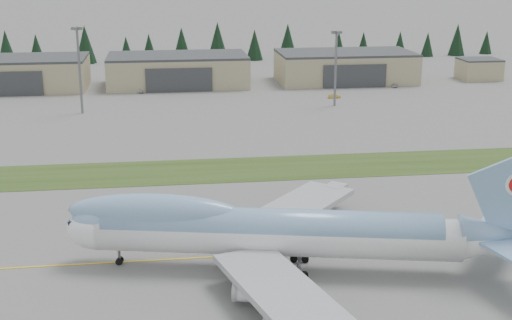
{
  "coord_description": "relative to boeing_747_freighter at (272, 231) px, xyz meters",
  "views": [
    {
      "loc": [
        -21.15,
        -99.0,
        43.63
      ],
      "look_at": [
        -4.46,
        24.17,
        8.0
      ],
      "focal_mm": 50.0,
      "sensor_mm": 36.0,
      "label": 1
    }
  ],
  "objects": [
    {
      "name": "ground",
      "position": [
        6.15,
        5.44,
        -5.95
      ],
      "size": [
        7000.0,
        7000.0,
        0.0
      ],
      "primitive_type": "plane",
      "color": "slate",
      "rests_on": "ground"
    },
    {
      "name": "grass_strip_far",
      "position": [
        6.15,
        50.44,
        -5.95
      ],
      "size": [
        400.0,
        18.0,
        0.08
      ],
      "primitive_type": "cube",
      "color": "#2F4217",
      "rests_on": "ground"
    },
    {
      "name": "taxiway_line_main",
      "position": [
        6.15,
        5.44,
        -5.95
      ],
      "size": [
        400.0,
        0.4,
        0.02
      ],
      "primitive_type": "cube",
      "color": "yellow",
      "rests_on": "ground"
    },
    {
      "name": "boeing_747_freighter",
      "position": [
        0.0,
        0.0,
        0.0
      ],
      "size": [
        68.79,
        57.8,
        18.05
      ],
      "rotation": [
        0.0,
        0.0,
        -0.22
      ],
      "color": "white",
      "rests_on": "ground"
    },
    {
      "name": "hangar_left",
      "position": [
        -63.85,
        155.34,
        -0.56
      ],
      "size": [
        48.0,
        26.6,
        10.8
      ],
      "color": "tan",
      "rests_on": "ground"
    },
    {
      "name": "hangar_center",
      "position": [
        -8.85,
        155.34,
        -0.56
      ],
      "size": [
        48.0,
        26.6,
        10.8
      ],
      "color": "tan",
      "rests_on": "ground"
    },
    {
      "name": "hangar_right",
      "position": [
        51.15,
        155.34,
        -0.56
      ],
      "size": [
        48.0,
        26.6,
        10.8
      ],
      "color": "tan",
      "rests_on": "ground"
    },
    {
      "name": "control_shed",
      "position": [
        101.15,
        153.44,
        -2.15
      ],
      "size": [
        14.0,
        12.0,
        7.6
      ],
      "color": "tan",
      "rests_on": "ground"
    },
    {
      "name": "floodlight_masts",
      "position": [
        -44.7,
        114.51,
        9.92
      ],
      "size": [
        134.39,
        6.99,
        24.61
      ],
      "color": "slate",
      "rests_on": "ground"
    },
    {
      "name": "service_vehicle_a",
      "position": [
        -21.6,
        142.42,
        -5.95
      ],
      "size": [
        1.53,
        3.77,
        1.28
      ],
      "primitive_type": "imported",
      "rotation": [
        0.0,
        0.0,
        0.0
      ],
      "color": "silver",
      "rests_on": "ground"
    },
    {
      "name": "service_vehicle_b",
      "position": [
        39.97,
        125.36,
        -5.95
      ],
      "size": [
        4.02,
        1.45,
        1.32
      ],
      "primitive_type": "imported",
      "rotation": [
        0.0,
        0.0,
        1.56
      ],
      "color": "gold",
      "rests_on": "ground"
    },
    {
      "name": "service_vehicle_c",
      "position": [
        65.37,
        141.53,
        -5.95
      ],
      "size": [
        2.9,
        4.35,
        1.17
      ],
      "primitive_type": "imported",
      "rotation": [
        0.0,
        0.0,
        -0.34
      ],
      "color": "#9B9A9F",
      "rests_on": "ground"
    },
    {
      "name": "conifer_belt",
      "position": [
        -4.74,
        216.83,
        0.94
      ],
      "size": [
        271.01,
        14.63,
        16.64
      ],
      "color": "black",
      "rests_on": "ground"
    }
  ]
}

